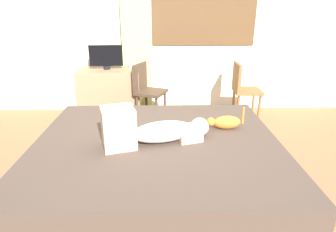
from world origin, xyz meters
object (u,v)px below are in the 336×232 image
Objects in this scene: cat at (225,122)px; chair_by_desk at (146,88)px; person_lying at (152,130)px; chair_spare at (243,88)px; bed at (158,166)px; desk at (111,93)px; cup at (131,65)px; tv_monitor at (106,57)px.

cat is 1.70m from chair_by_desk.
person_lying is at bearing -158.36° from cat.
chair_spare is at bearing 54.54° from person_lying.
cat is 1.60m from chair_spare.
bed is 6.11× the size of cat.
chair_by_desk reaches higher than bed.
desk reaches higher than cat.
bed is 2.34× the size of person_lying.
chair_by_desk is at bearing 94.38° from person_lying.
person_lying reaches higher than bed.
person_lying is at bearing -85.62° from chair_by_desk.
bed is 2.18m from cup.
person_lying is 1.09× the size of chair_by_desk.
chair_spare is at bearing -6.60° from desk.
cup is (-0.41, 2.08, 0.53)m from bed.
chair_by_desk is at bearing -179.73° from chair_spare.
chair_spare is (0.57, 1.49, -0.08)m from cat.
desk is 1.96m from chair_spare.
chair_spare is (1.98, -0.22, -0.41)m from tv_monitor.
chair_spare reaches higher than cup.
desk is 0.55m from tv_monitor.
desk is (-0.69, 1.99, -0.26)m from person_lying.
chair_by_desk reaches higher than person_lying.
cat is 0.42× the size of chair_spare.
chair_spare reaches higher than desk.
chair_spare is at bearing 54.92° from bed.
tv_monitor is at bearing -180.00° from desk.
cat is at bearing 21.64° from person_lying.
bed is at bearing -69.62° from desk.
person_lying is at bearing -70.95° from desk.
bed is 2.54× the size of chair_by_desk.
person_lying reaches higher than cat.
bed is at bearing 38.62° from person_lying.
tv_monitor reaches higher than chair_spare.
bed is 2.43× the size of desk.
cup reaches higher than cat.
person_lying reaches higher than desk.
cup is 0.10× the size of chair_spare.
tv_monitor is (-1.40, 1.72, 0.34)m from cat.
desk is 0.53m from cup.
bed is 2.54× the size of chair_spare.
tv_monitor is at bearing 173.51° from chair_spare.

